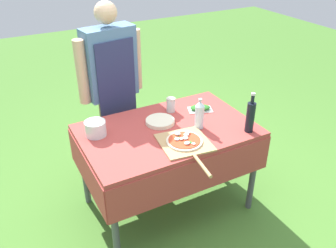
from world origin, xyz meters
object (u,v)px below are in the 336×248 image
(prep_table, at_px, (168,139))
(water_bottle, at_px, (200,114))
(mixing_tub, at_px, (95,128))
(herb_container, at_px, (200,108))
(pizza_on_peel, at_px, (185,142))
(sauce_jar, at_px, (171,106))
(person_cook, at_px, (111,80))
(oil_bottle, at_px, (250,116))
(plate_stack, at_px, (160,121))

(prep_table, relative_size, water_bottle, 5.46)
(water_bottle, relative_size, mixing_tub, 1.56)
(prep_table, distance_m, herb_container, 0.43)
(pizza_on_peel, xyz_separation_m, mixing_tub, (-0.52, 0.42, 0.04))
(prep_table, relative_size, sauce_jar, 11.15)
(herb_container, bearing_deg, person_cook, 136.98)
(person_cook, height_order, sauce_jar, person_cook)
(oil_bottle, relative_size, mixing_tub, 2.02)
(oil_bottle, bearing_deg, sauce_jar, 123.22)
(sauce_jar, bearing_deg, herb_container, -23.38)
(water_bottle, xyz_separation_m, sauce_jar, (-0.06, 0.34, -0.06))
(pizza_on_peel, xyz_separation_m, herb_container, (0.38, 0.39, 0.01))
(sauce_jar, bearing_deg, oil_bottle, -56.78)
(plate_stack, bearing_deg, prep_table, -84.84)
(water_bottle, bearing_deg, prep_table, 156.57)
(mixing_tub, relative_size, sauce_jar, 1.31)
(water_bottle, height_order, sauce_jar, water_bottle)
(prep_table, distance_m, water_bottle, 0.32)
(person_cook, relative_size, herb_container, 7.07)
(oil_bottle, height_order, mixing_tub, oil_bottle)
(herb_container, xyz_separation_m, mixing_tub, (-0.90, 0.03, 0.04))
(pizza_on_peel, relative_size, plate_stack, 2.66)
(prep_table, bearing_deg, oil_bottle, -31.31)
(prep_table, distance_m, sauce_jar, 0.32)
(sauce_jar, bearing_deg, person_cook, 128.43)
(oil_bottle, relative_size, plate_stack, 1.37)
(prep_table, height_order, pizza_on_peel, pizza_on_peel)
(pizza_on_peel, xyz_separation_m, plate_stack, (-0.02, 0.35, 0.00))
(prep_table, bearing_deg, person_cook, 105.51)
(oil_bottle, xyz_separation_m, water_bottle, (-0.30, 0.22, -0.01))
(person_cook, height_order, mixing_tub, person_cook)
(oil_bottle, distance_m, sauce_jar, 0.67)
(person_cook, distance_m, mixing_tub, 0.62)
(oil_bottle, distance_m, plate_stack, 0.69)
(person_cook, xyz_separation_m, water_bottle, (0.41, -0.77, -0.07))
(mixing_tub, height_order, plate_stack, mixing_tub)
(water_bottle, bearing_deg, plate_stack, 139.00)
(person_cook, bearing_deg, water_bottle, 110.07)
(oil_bottle, bearing_deg, herb_container, 106.82)
(prep_table, xyz_separation_m, sauce_jar, (0.16, 0.24, 0.15))
(oil_bottle, xyz_separation_m, mixing_tub, (-1.04, 0.49, -0.07))
(mixing_tub, bearing_deg, plate_stack, -7.29)
(mixing_tub, xyz_separation_m, plate_stack, (0.50, -0.06, -0.04))
(water_bottle, height_order, herb_container, water_bottle)
(herb_container, bearing_deg, prep_table, -159.87)
(person_cook, height_order, pizza_on_peel, person_cook)
(prep_table, height_order, oil_bottle, oil_bottle)
(pizza_on_peel, xyz_separation_m, oil_bottle, (0.52, -0.07, 0.11))
(pizza_on_peel, xyz_separation_m, sauce_jar, (0.15, 0.49, 0.04))
(herb_container, relative_size, mixing_tub, 1.46)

